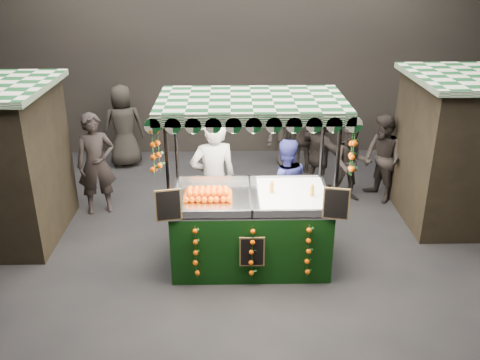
{
  "coord_description": "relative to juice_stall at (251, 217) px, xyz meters",
  "views": [
    {
      "loc": [
        -0.13,
        -6.94,
        4.41
      ],
      "look_at": [
        0.02,
        0.37,
        1.24
      ],
      "focal_mm": 39.04,
      "sensor_mm": 36.0,
      "label": 1
    }
  ],
  "objects": [
    {
      "name": "shopper_5",
      "position": [
        1.51,
        2.99,
        -0.01
      ],
      "size": [
        1.09,
        1.53,
        1.59
      ],
      "rotation": [
        0.0,
        0.0,
        2.04
      ],
      "color": "black",
      "rests_on": "ground"
    },
    {
      "name": "shopper_4",
      "position": [
        -2.66,
        4.16,
        0.11
      ],
      "size": [
        1.03,
        0.82,
        1.84
      ],
      "rotation": [
        0.0,
        0.0,
        3.43
      ],
      "color": "black",
      "rests_on": "ground"
    },
    {
      "name": "vendor_grey",
      "position": [
        -0.58,
        0.84,
        0.23
      ],
      "size": [
        0.85,
        0.66,
        2.08
      ],
      "rotation": [
        0.0,
        0.0,
        3.38
      ],
      "color": "gray",
      "rests_on": "ground"
    },
    {
      "name": "shopper_6",
      "position": [
        1.67,
        4.61,
        -0.05
      ],
      "size": [
        0.59,
        0.66,
        1.51
      ],
      "rotation": [
        0.0,
        0.0,
        -1.05
      ],
      "color": "#2A2422",
      "rests_on": "ground"
    },
    {
      "name": "juice_stall",
      "position": [
        0.0,
        0.0,
        0.0
      ],
      "size": [
        2.69,
        1.58,
        2.6
      ],
      "color": "black",
      "rests_on": "ground"
    },
    {
      "name": "shopper_3",
      "position": [
        0.93,
        4.15,
        -0.01
      ],
      "size": [
        1.19,
        1.06,
        1.6
      ],
      "rotation": [
        0.0,
        0.0,
        0.58
      ],
      "color": "black",
      "rests_on": "ground"
    },
    {
      "name": "shopper_7",
      "position": [
        2.58,
        2.25,
        0.04
      ],
      "size": [
        0.91,
        1.0,
        1.68
      ],
      "rotation": [
        0.0,
        0.0,
        -1.17
      ],
      "color": "black",
      "rests_on": "ground"
    },
    {
      "name": "shopper_1",
      "position": [
        1.98,
        2.23,
        -0.05
      ],
      "size": [
        0.77,
        0.61,
        1.52
      ],
      "rotation": [
        0.0,
        0.0,
        -0.05
      ],
      "color": "black",
      "rests_on": "ground"
    },
    {
      "name": "shopper_0",
      "position": [
        -2.73,
        1.85,
        0.13
      ],
      "size": [
        0.79,
        0.63,
        1.88
      ],
      "rotation": [
        0.0,
        0.0,
        0.29
      ],
      "color": "black",
      "rests_on": "ground"
    },
    {
      "name": "shopper_2",
      "position": [
        1.26,
        3.66,
        -0.02
      ],
      "size": [
        0.94,
        0.44,
        1.56
      ],
      "rotation": [
        0.0,
        0.0,
        3.21
      ],
      "color": "black",
      "rests_on": "ground"
    },
    {
      "name": "vendor_blue",
      "position": [
        0.6,
        1.02,
        0.03
      ],
      "size": [
        0.88,
        0.72,
        1.67
      ],
      "rotation": [
        0.0,
        0.0,
        3.25
      ],
      "color": "navy",
      "rests_on": "ground"
    },
    {
      "name": "ground",
      "position": [
        -0.19,
        0.01,
        -0.81
      ],
      "size": [
        12.0,
        12.0,
        0.0
      ],
      "primitive_type": "plane",
      "color": "black",
      "rests_on": "ground"
    },
    {
      "name": "market_hall",
      "position": [
        -0.19,
        0.01,
        2.58
      ],
      "size": [
        12.1,
        10.1,
        5.05
      ],
      "color": "black",
      "rests_on": "ground"
    }
  ]
}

